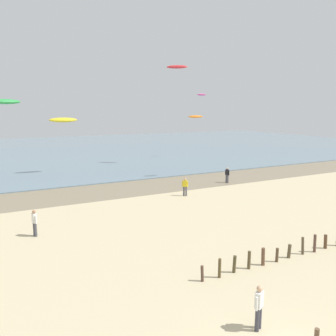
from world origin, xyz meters
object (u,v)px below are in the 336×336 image
at_px(kite_aloft_1, 4,102).
at_px(kite_aloft_4, 177,67).
at_px(kite_aloft_0, 202,95).
at_px(person_by_waterline, 35,222).
at_px(person_right_flank, 227,174).
at_px(person_far_down_beach, 185,186).
at_px(kite_aloft_2, 63,120).
at_px(person_trailing_behind, 259,306).
at_px(kite_aloft_3, 196,117).

height_order(kite_aloft_1, kite_aloft_4, kite_aloft_4).
relative_size(kite_aloft_0, kite_aloft_1, 0.58).
distance_m(person_by_waterline, kite_aloft_1, 17.66).
distance_m(person_right_flank, kite_aloft_4, 19.05).
bearing_deg(kite_aloft_1, person_far_down_beach, -51.82).
bearing_deg(kite_aloft_1, kite_aloft_2, 25.74).
distance_m(person_by_waterline, kite_aloft_0, 40.58).
distance_m(person_trailing_behind, kite_aloft_0, 47.36).
distance_m(person_by_waterline, person_right_flank, 22.09).
relative_size(person_far_down_beach, kite_aloft_3, 0.95).
relative_size(person_by_waterline, person_right_flank, 1.00).
bearing_deg(kite_aloft_4, kite_aloft_3, 107.02).
relative_size(kite_aloft_3, kite_aloft_4, 0.61).
relative_size(person_by_waterline, kite_aloft_0, 0.94).
height_order(person_trailing_behind, kite_aloft_1, kite_aloft_1).
xyz_separation_m(person_by_waterline, person_trailing_behind, (6.00, -13.78, 0.00)).
height_order(person_by_waterline, person_far_down_beach, same).
distance_m(kite_aloft_0, kite_aloft_1, 31.77).
distance_m(person_by_waterline, kite_aloft_3, 23.30).
height_order(person_far_down_beach, kite_aloft_0, kite_aloft_0).
distance_m(kite_aloft_2, kite_aloft_4, 17.55).
distance_m(person_by_waterline, kite_aloft_2, 22.84).
bearing_deg(kite_aloft_1, kite_aloft_4, 0.42).
xyz_separation_m(person_far_down_beach, kite_aloft_2, (-7.56, 16.65, 5.79)).
bearing_deg(kite_aloft_3, person_far_down_beach, -120.58).
bearing_deg(kite_aloft_1, kite_aloft_0, 5.77).
xyz_separation_m(person_right_flank, person_trailing_behind, (-14.77, -21.30, 0.00)).
bearing_deg(kite_aloft_1, person_trailing_behind, -91.01).
height_order(person_by_waterline, kite_aloft_0, kite_aloft_0).
bearing_deg(person_right_flank, kite_aloft_1, 158.67).
xyz_separation_m(kite_aloft_0, kite_aloft_3, (-10.27, -14.60, -3.24)).
relative_size(person_right_flank, kite_aloft_1, 0.55).
height_order(person_far_down_beach, kite_aloft_2, kite_aloft_2).
xyz_separation_m(kite_aloft_1, kite_aloft_4, (22.64, 5.58, 5.16)).
bearing_deg(kite_aloft_2, person_right_flank, -40.14).
distance_m(kite_aloft_3, kite_aloft_4, 12.21).
xyz_separation_m(person_trailing_behind, kite_aloft_2, (0.12, 35.01, 5.79)).
height_order(person_by_waterline, kite_aloft_3, kite_aloft_3).
relative_size(kite_aloft_1, kite_aloft_4, 1.06).
xyz_separation_m(person_trailing_behind, kite_aloft_0, (23.45, 40.04, 9.48)).
distance_m(kite_aloft_0, kite_aloft_4, 9.45).
height_order(person_right_flank, kite_aloft_4, kite_aloft_4).
bearing_deg(person_far_down_beach, person_by_waterline, -161.50).
xyz_separation_m(kite_aloft_1, kite_aloft_3, (19.69, -4.17, -1.57)).
bearing_deg(kite_aloft_0, kite_aloft_2, 5.28).
relative_size(person_trailing_behind, kite_aloft_2, 0.51).
xyz_separation_m(person_by_waterline, kite_aloft_0, (29.45, 26.26, 9.48)).
relative_size(person_by_waterline, kite_aloft_4, 0.58).
relative_size(kite_aloft_0, kite_aloft_2, 0.54).
relative_size(person_far_down_beach, kite_aloft_2, 0.51).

